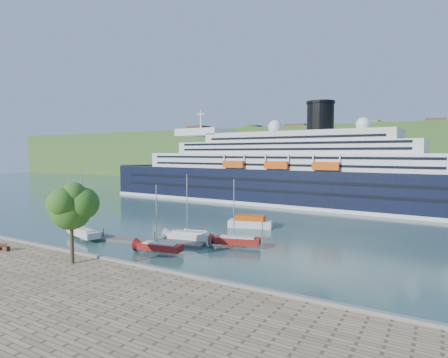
% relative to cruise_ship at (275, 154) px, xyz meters
% --- Properties ---
extents(ground, '(400.00, 400.00, 0.00)m').
position_rel_cruise_ship_xyz_m(ground, '(-0.90, -59.94, -12.43)').
color(ground, '#2E534E').
rests_on(ground, ground).
extents(far_hillside, '(400.00, 50.00, 24.00)m').
position_rel_cruise_ship_xyz_m(far_hillside, '(-0.90, 85.06, -0.43)').
color(far_hillside, '#305F26').
rests_on(far_hillside, ground).
extents(quay_coping, '(220.00, 0.50, 0.30)m').
position_rel_cruise_ship_xyz_m(quay_coping, '(-0.90, -60.14, -11.28)').
color(quay_coping, slate).
rests_on(quay_coping, promenade).
extents(cruise_ship, '(111.36, 21.39, 24.86)m').
position_rel_cruise_ship_xyz_m(cruise_ship, '(0.00, 0.00, 0.00)').
color(cruise_ship, black).
rests_on(cruise_ship, ground).
extents(park_bench, '(1.68, 0.92, 1.02)m').
position_rel_cruise_ship_xyz_m(park_bench, '(-8.20, -63.70, -10.92)').
color(park_bench, '#4E2616').
rests_on(park_bench, promenade).
extents(promenade_tree, '(5.64, 5.64, 9.35)m').
position_rel_cruise_ship_xyz_m(promenade_tree, '(3.28, -62.93, -6.76)').
color(promenade_tree, '#255A17').
rests_on(promenade_tree, promenade).
extents(floating_pontoon, '(18.80, 6.63, 0.42)m').
position_rel_cruise_ship_xyz_m(floating_pontoon, '(0.22, -49.18, -12.22)').
color(floating_pontoon, '#66615A').
rests_on(floating_pontoon, ground).
extents(sailboat_white_near, '(7.71, 4.01, 9.60)m').
position_rel_cruise_ship_xyz_m(sailboat_white_near, '(-8.32, -52.05, -7.63)').
color(sailboat_white_near, silver).
rests_on(sailboat_white_near, ground).
extents(sailboat_red, '(6.65, 2.81, 8.33)m').
position_rel_cruise_ship_xyz_m(sailboat_red, '(6.45, -52.45, -8.27)').
color(sailboat_red, maroon).
rests_on(sailboat_red, ground).
extents(sailboat_white_far, '(7.41, 3.39, 9.24)m').
position_rel_cruise_ship_xyz_m(sailboat_white_far, '(6.30, -45.64, -7.81)').
color(sailboat_white_far, silver).
rests_on(sailboat_white_far, ground).
extents(tender_launch, '(7.93, 4.57, 2.08)m').
position_rel_cruise_ship_xyz_m(tender_launch, '(8.80, -31.58, -11.39)').
color(tender_launch, '#D64C0C').
rests_on(tender_launch, ground).
extents(sailboat_extra, '(7.04, 3.71, 8.77)m').
position_rel_cruise_ship_xyz_m(sailboat_extra, '(13.37, -44.73, -8.05)').
color(sailboat_extra, maroon).
rests_on(sailboat_extra, ground).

